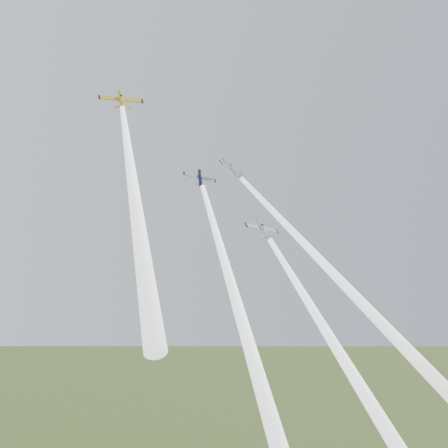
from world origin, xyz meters
TOP-DOWN VIEW (x-y plane):
  - plane_yellow at (-16.09, 5.95)m, footprint 10.54×9.54m
  - smoke_trail_yellow at (-23.58, -15.24)m, footprint 16.78×40.99m
  - plane_navy at (0.84, 3.50)m, footprint 9.17×7.43m
  - smoke_trail_navy at (-8.13, -21.40)m, footprint 19.72×48.44m
  - plane_silver_right at (7.78, 1.75)m, footprint 8.99×8.93m
  - smoke_trail_silver_right at (17.43, -20.77)m, footprint 20.88×43.88m
  - plane_silver_low at (5.42, -10.98)m, footprint 8.37×6.58m
  - smoke_trail_silver_low at (2.78, -34.29)m, footprint 7.76×44.52m

SIDE VIEW (x-z plane):
  - smoke_trail_silver_low at x=2.78m, z-range 43.26..89.59m
  - smoke_trail_navy at x=-8.13m, z-range 48.79..101.41m
  - smoke_trail_silver_right at x=17.43m, z-range 55.45..103.94m
  - plane_silver_low at x=5.42m, z-range 87.55..94.35m
  - smoke_trail_yellow at x=-23.58m, z-range 70.86..115.12m
  - plane_navy at x=0.84m, z-range 99.28..106.25m
  - plane_silver_right at x=7.78m, z-range 101.68..108.93m
  - plane_yellow at x=-16.09m, z-range 112.83..120.14m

